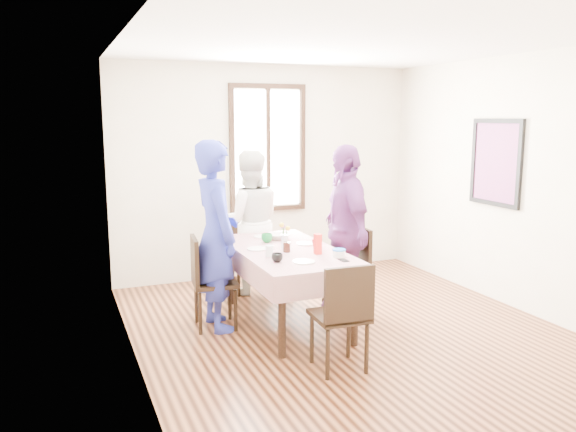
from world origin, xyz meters
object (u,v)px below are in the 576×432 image
object	(u,v)px
chair_right	(345,271)
person_left	(216,235)
chair_far	(250,254)
dining_table	(286,287)
person_far	(250,222)
chair_near	(339,315)
chair_left	(215,282)
person_right	(344,230)

from	to	relation	value
chair_right	person_left	xyz separation A→B (m)	(-1.36, 0.10, 0.46)
chair_right	chair_far	size ratio (longest dim) A/B	1.00
dining_table	person_left	size ratio (longest dim) A/B	0.91
dining_table	chair_far	bearing A→B (deg)	90.00
chair_right	person_far	bearing A→B (deg)	37.48
person_far	chair_right	bearing A→B (deg)	132.20
dining_table	chair_near	xyz separation A→B (m)	(0.00, -1.15, 0.08)
chair_left	person_far	xyz separation A→B (m)	(0.69, 0.97, 0.38)
chair_right	person_left	bearing A→B (deg)	90.51
dining_table	chair_far	size ratio (longest dim) A/B	1.84
dining_table	chair_right	bearing A→B (deg)	4.35
chair_right	person_left	world-z (taller)	person_left
person_left	person_right	bearing A→B (deg)	-97.43
chair_right	chair_far	world-z (taller)	same
chair_near	person_right	xyz separation A→B (m)	(0.67, 1.20, 0.43)
chair_right	person_far	distance (m)	1.33
chair_right	chair_near	xyz separation A→B (m)	(-0.69, -1.20, 0.00)
chair_near	person_far	distance (m)	2.31
dining_table	person_far	bearing A→B (deg)	90.00
chair_far	person_right	world-z (taller)	person_right
person_right	chair_far	bearing A→B (deg)	-140.15
chair_left	person_right	distance (m)	1.43
dining_table	person_right	xyz separation A→B (m)	(0.67, 0.05, 0.51)
person_left	dining_table	bearing A→B (deg)	-106.15
chair_left	person_right	size ratio (longest dim) A/B	0.51
chair_near	person_right	world-z (taller)	person_right
dining_table	person_right	bearing A→B (deg)	4.46
chair_left	person_far	size ratio (longest dim) A/B	0.54
dining_table	person_left	bearing A→B (deg)	166.82
person_left	chair_near	bearing A→B (deg)	-155.83
person_left	person_right	distance (m)	1.34
person_left	chair_far	bearing A→B (deg)	-36.95
chair_right	person_right	xyz separation A→B (m)	(-0.02, 0.00, 0.43)
chair_right	chair_left	bearing A→B (deg)	90.56
dining_table	person_far	xyz separation A→B (m)	(0.00, 1.13, 0.46)
chair_right	chair_near	distance (m)	1.38
chair_far	person_right	distance (m)	1.36
dining_table	chair_left	world-z (taller)	chair_left
chair_near	person_far	bearing A→B (deg)	93.11
dining_table	person_far	world-z (taller)	person_far
person_far	dining_table	bearing A→B (deg)	99.63
dining_table	person_left	xyz separation A→B (m)	(-0.67, 0.16, 0.54)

